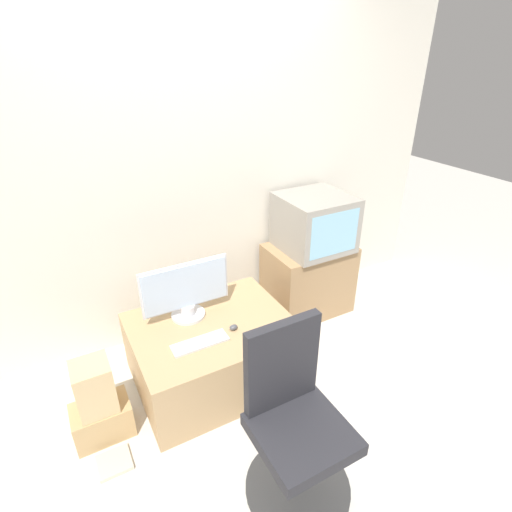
# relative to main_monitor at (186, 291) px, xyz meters

# --- Properties ---
(ground_plane) EXTENTS (12.00, 12.00, 0.00)m
(ground_plane) POSITION_rel_main_monitor_xyz_m (0.22, -0.81, -0.63)
(ground_plane) COLOR beige
(wall_back) EXTENTS (4.40, 0.05, 2.60)m
(wall_back) POSITION_rel_main_monitor_xyz_m (0.22, 0.51, 0.67)
(wall_back) COLOR silver
(wall_back) RESTS_ON ground_plane
(desk) EXTENTS (1.00, 0.80, 0.44)m
(desk) POSITION_rel_main_monitor_xyz_m (0.10, -0.16, -0.41)
(desk) COLOR tan
(desk) RESTS_ON ground_plane
(side_stand) EXTENTS (0.67, 0.47, 0.59)m
(side_stand) POSITION_rel_main_monitor_xyz_m (1.12, 0.21, -0.34)
(side_stand) COLOR #A37F56
(side_stand) RESTS_ON ground_plane
(main_monitor) EXTENTS (0.57, 0.22, 0.39)m
(main_monitor) POSITION_rel_main_monitor_xyz_m (0.00, 0.00, 0.00)
(main_monitor) COLOR silver
(main_monitor) RESTS_ON desk
(keyboard) EXTENTS (0.34, 0.11, 0.01)m
(keyboard) POSITION_rel_main_monitor_xyz_m (-0.04, -0.30, -0.18)
(keyboard) COLOR silver
(keyboard) RESTS_ON desk
(mouse) EXTENTS (0.05, 0.04, 0.03)m
(mouse) POSITION_rel_main_monitor_xyz_m (0.20, -0.28, -0.17)
(mouse) COLOR #4C4C51
(mouse) RESTS_ON desk
(crt_tv) EXTENTS (0.52, 0.50, 0.43)m
(crt_tv) POSITION_rel_main_monitor_xyz_m (1.13, 0.19, 0.17)
(crt_tv) COLOR gray
(crt_tv) RESTS_ON side_stand
(office_chair) EXTENTS (0.53, 0.53, 0.93)m
(office_chair) POSITION_rel_main_monitor_xyz_m (0.15, -1.03, -0.25)
(office_chair) COLOR #333333
(office_chair) RESTS_ON ground_plane
(cardboard_box_lower) EXTENTS (0.32, 0.22, 0.21)m
(cardboard_box_lower) POSITION_rel_main_monitor_xyz_m (-0.65, -0.27, -0.53)
(cardboard_box_lower) COLOR tan
(cardboard_box_lower) RESTS_ON ground_plane
(cardboard_box_upper) EXTENTS (0.20, 0.20, 0.31)m
(cardboard_box_upper) POSITION_rel_main_monitor_xyz_m (-0.65, -0.27, -0.27)
(cardboard_box_upper) COLOR #D1B27F
(cardboard_box_upper) RESTS_ON cardboard_box_lower
(book) EXTENTS (0.17, 0.16, 0.02)m
(book) POSITION_rel_main_monitor_xyz_m (-0.64, -0.50, -0.62)
(book) COLOR beige
(book) RESTS_ON ground_plane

